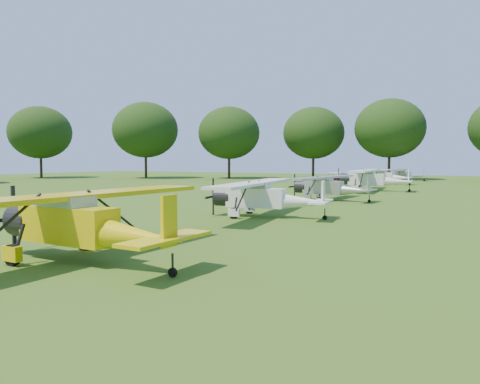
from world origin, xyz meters
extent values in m
plane|color=#2C5114|center=(0.00, 0.00, 0.00)|extent=(160.00, 160.00, 0.00)
cylinder|color=black|center=(-2.12, 56.74, 2.37)|extent=(0.44, 0.44, 4.74)
ellipsoid|color=black|center=(-2.12, 56.74, 8.16)|extent=(11.05, 11.05, 9.39)
cylinder|color=black|center=(-14.75, 56.54, 2.24)|extent=(0.44, 0.44, 4.49)
ellipsoid|color=black|center=(-14.75, 56.54, 7.73)|extent=(10.47, 10.47, 8.90)
cylinder|color=black|center=(-26.90, 48.50, 2.22)|extent=(0.44, 0.44, 4.44)
ellipsoid|color=black|center=(-26.90, 48.50, 7.65)|extent=(10.36, 10.36, 8.80)
cylinder|color=black|center=(-40.16, 42.92, 2.39)|extent=(0.44, 0.44, 4.77)
ellipsoid|color=black|center=(-40.16, 42.92, 8.22)|extent=(11.14, 11.14, 9.47)
cylinder|color=black|center=(-57.03, 35.30, 2.28)|extent=(0.44, 0.44, 4.56)
ellipsoid|color=black|center=(-57.03, 35.30, 7.85)|extent=(10.64, 10.64, 9.04)
cube|color=#D7BC09|center=(-0.15, -10.38, 1.15)|extent=(3.55, 1.21, 1.15)
cone|color=#D7BC09|center=(2.80, -10.53, 0.99)|extent=(3.11, 1.14, 0.99)
cube|color=#8CA5B2|center=(-0.26, -10.38, 1.75)|extent=(1.80, 1.09, 0.60)
cylinder|color=black|center=(-2.23, -10.28, 1.15)|extent=(1.04, 1.19, 1.14)
cube|color=black|center=(-2.94, -10.24, 1.15)|extent=(0.07, 0.13, 2.30)
cube|color=#D7BC09|center=(-0.26, -10.38, 2.03)|extent=(2.16, 11.67, 0.15)
cube|color=#D7BC09|center=(3.90, -10.58, 1.53)|extent=(0.14, 0.61, 1.42)
cube|color=#D7BC09|center=(3.79, -10.58, 1.04)|extent=(1.08, 3.11, 0.10)
cylinder|color=black|center=(-1.09, -11.71, 0.33)|extent=(0.67, 0.21, 0.66)
cylinder|color=black|center=(-0.96, -8.97, 0.33)|extent=(0.67, 0.21, 0.66)
cylinder|color=black|center=(4.00, -10.59, 0.13)|extent=(0.27, 0.10, 0.26)
cube|color=white|center=(0.19, 2.57, 1.07)|extent=(3.34, 1.36, 1.07)
cone|color=white|center=(2.91, 2.91, 0.91)|extent=(2.94, 1.26, 0.91)
cube|color=#8CA5B2|center=(0.09, 2.55, 1.62)|extent=(1.73, 1.13, 0.56)
cylinder|color=black|center=(-1.72, 2.32, 1.07)|extent=(1.04, 1.16, 1.06)
cube|color=black|center=(-2.38, 2.24, 1.07)|extent=(0.08, 0.13, 2.13)
cube|color=white|center=(0.09, 2.55, 1.88)|extent=(2.81, 10.86, 0.14)
cube|color=white|center=(3.92, 3.04, 1.42)|extent=(0.17, 0.57, 1.32)
cube|color=white|center=(3.82, 3.02, 0.96)|extent=(1.21, 2.93, 0.09)
cylinder|color=black|center=(-0.45, 1.21, 0.30)|extent=(0.62, 0.24, 0.61)
cylinder|color=black|center=(-0.77, 3.72, 0.30)|extent=(0.62, 0.24, 0.61)
cylinder|color=black|center=(4.02, 3.05, 0.12)|extent=(0.25, 0.11, 0.24)
cube|color=#B6B6BB|center=(0.30, 14.48, 1.02)|extent=(3.17, 1.21, 1.02)
cone|color=#B6B6BB|center=(2.90, 14.24, 0.87)|extent=(2.78, 1.12, 0.87)
cube|color=#8CA5B2|center=(0.21, 14.49, 1.55)|extent=(1.62, 1.03, 0.53)
cylinder|color=black|center=(-1.53, 14.66, 1.02)|extent=(0.96, 1.08, 1.01)
cube|color=black|center=(-2.15, 14.72, 1.02)|extent=(0.07, 0.12, 2.03)
cube|color=#B6B6BB|center=(0.21, 14.49, 1.79)|extent=(2.36, 10.34, 0.14)
cube|color=#B6B6BB|center=(3.86, 14.15, 1.35)|extent=(0.15, 0.54, 1.26)
cube|color=#B6B6BB|center=(3.77, 14.16, 0.92)|extent=(1.07, 2.77, 0.09)
cylinder|color=black|center=(-0.58, 13.35, 0.29)|extent=(0.59, 0.21, 0.58)
cylinder|color=black|center=(-0.35, 15.76, 0.29)|extent=(0.59, 0.21, 0.58)
cylinder|color=black|center=(3.96, 14.14, 0.12)|extent=(0.24, 0.10, 0.23)
cube|color=white|center=(0.77, 27.40, 1.16)|extent=(3.61, 1.31, 1.16)
cone|color=white|center=(3.74, 27.62, 0.99)|extent=(3.16, 1.22, 0.99)
cube|color=#8CA5B2|center=(0.66, 27.39, 1.77)|extent=(1.84, 1.15, 0.61)
cylinder|color=black|center=(-1.33, 27.24, 1.16)|extent=(1.08, 1.22, 1.15)
cube|color=black|center=(-2.04, 27.19, 1.16)|extent=(0.08, 0.14, 2.32)
cube|color=white|center=(0.66, 27.39, 2.04)|extent=(2.47, 11.80, 0.15)
cube|color=white|center=(4.85, 27.70, 1.55)|extent=(0.16, 0.61, 1.44)
cube|color=white|center=(4.74, 27.70, 1.05)|extent=(1.17, 3.16, 0.10)
cylinder|color=black|center=(-0.01, 25.95, 0.33)|extent=(0.67, 0.23, 0.66)
cylinder|color=black|center=(-0.22, 28.71, 0.33)|extent=(0.67, 0.23, 0.66)
cylinder|color=black|center=(4.96, 27.71, 0.13)|extent=(0.27, 0.11, 0.27)
cube|color=white|center=(-0.45, 41.23, 1.01)|extent=(3.15, 1.18, 1.01)
cone|color=white|center=(2.14, 41.00, 0.87)|extent=(2.77, 1.10, 0.87)
cube|color=#8CA5B2|center=(-0.55, 41.24, 1.54)|extent=(1.61, 1.02, 0.53)
cylinder|color=black|center=(-2.28, 41.38, 1.01)|extent=(0.95, 1.07, 1.00)
cube|color=black|center=(-2.90, 41.44, 1.01)|extent=(0.07, 0.12, 2.03)
cube|color=white|center=(-0.55, 41.24, 1.78)|extent=(2.27, 10.31, 0.14)
cube|color=white|center=(3.10, 40.92, 1.35)|extent=(0.14, 0.54, 1.25)
cube|color=white|center=(3.01, 40.93, 0.92)|extent=(1.05, 2.76, 0.09)
cylinder|color=black|center=(-1.32, 40.09, 0.29)|extent=(0.59, 0.20, 0.58)
cylinder|color=black|center=(-1.12, 42.49, 0.29)|extent=(0.59, 0.20, 0.58)
cylinder|color=black|center=(3.20, 40.91, 0.12)|extent=(0.24, 0.10, 0.23)
cube|color=#B6B6BB|center=(0.32, 52.94, 0.91)|extent=(2.81, 0.95, 0.91)
cone|color=#B6B6BB|center=(2.66, 53.05, 0.78)|extent=(2.47, 0.89, 0.78)
cube|color=#8CA5B2|center=(0.23, 52.94, 1.39)|extent=(1.43, 0.86, 0.48)
cylinder|color=black|center=(-1.33, 52.86, 0.91)|extent=(0.82, 0.94, 0.90)
cube|color=black|center=(-1.89, 52.84, 0.91)|extent=(0.06, 0.11, 1.82)
cube|color=#B6B6BB|center=(0.23, 52.94, 1.61)|extent=(1.68, 9.26, 0.12)
cube|color=#B6B6BB|center=(3.53, 53.09, 1.22)|extent=(0.11, 0.48, 1.13)
cube|color=#B6B6BB|center=(3.44, 53.08, 0.83)|extent=(0.85, 2.46, 0.08)
cylinder|color=black|center=(-0.33, 51.82, 0.26)|extent=(0.53, 0.16, 0.52)
cylinder|color=black|center=(-0.43, 53.99, 0.26)|extent=(0.53, 0.16, 0.52)
cylinder|color=black|center=(3.62, 53.09, 0.10)|extent=(0.21, 0.08, 0.21)
cube|color=#AF0C15|center=(-4.68, 35.48, 0.38)|extent=(2.06, 1.43, 0.60)
cube|color=black|center=(-4.93, 35.54, 0.72)|extent=(0.96, 1.09, 0.38)
cube|color=white|center=(-4.68, 35.48, 1.55)|extent=(2.00, 1.49, 0.07)
cylinder|color=black|center=(-5.42, 35.11, 0.19)|extent=(0.39, 0.20, 0.38)
cylinder|color=black|center=(-5.18, 36.14, 0.19)|extent=(0.39, 0.20, 0.38)
cylinder|color=black|center=(-4.18, 34.81, 0.19)|extent=(0.39, 0.20, 0.38)
cylinder|color=black|center=(-3.94, 35.84, 0.19)|extent=(0.39, 0.20, 0.38)
camera|label=1|loc=(11.43, -20.84, 3.20)|focal=35.00mm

